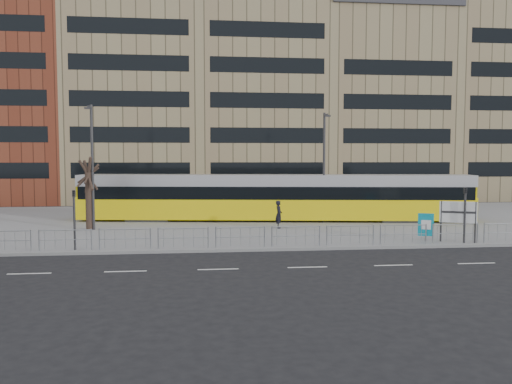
{
  "coord_description": "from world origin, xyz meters",
  "views": [
    {
      "loc": [
        -2.57,
        -25.72,
        4.93
      ],
      "look_at": [
        0.71,
        6.0,
        2.7
      ],
      "focal_mm": 35.0,
      "sensor_mm": 36.0,
      "label": 1
    }
  ],
  "objects": [
    {
      "name": "traffic_light_east",
      "position": [
        11.83,
        0.5,
        2.12
      ],
      "size": [
        0.21,
        0.23,
        3.1
      ],
      "rotation": [
        0.0,
        0.0,
        -0.23
      ],
      "color": "#2D2D30",
      "rests_on": "plaza"
    },
    {
      "name": "bare_tree",
      "position": [
        -10.18,
        8.02,
        5.05
      ],
      "size": [
        3.81,
        3.81,
        6.66
      ],
      "color": "black",
      "rests_on": "plaza"
    },
    {
      "name": "traffic_light_west",
      "position": [
        -9.25,
        0.6,
        2.12
      ],
      "size": [
        0.19,
        0.22,
        3.1
      ],
      "rotation": [
        0.0,
        0.0,
        0.14
      ],
      "color": "#2D2D30",
      "rests_on": "plaza"
    },
    {
      "name": "pedestrian",
      "position": [
        2.4,
        7.36,
        1.08
      ],
      "size": [
        0.5,
        0.71,
        1.87
      ],
      "primitive_type": "imported",
      "rotation": [
        0.0,
        0.0,
        1.5
      ],
      "color": "black",
      "rests_on": "plaza"
    },
    {
      "name": "road_markings",
      "position": [
        1.0,
        -4.0,
        0.01
      ],
      "size": [
        62.0,
        0.12,
        0.01
      ],
      "primitive_type": "cube",
      "color": "white",
      "rests_on": "ground"
    },
    {
      "name": "ad_panel",
      "position": [
        9.9,
        1.2,
        1.09
      ],
      "size": [
        0.82,
        0.38,
        1.6
      ],
      "rotation": [
        0.0,
        0.0,
        -0.38
      ],
      "color": "#2D2D30",
      "rests_on": "plaza"
    },
    {
      "name": "building_row",
      "position": [
        1.55,
        34.27,
        12.91
      ],
      "size": [
        70.4,
        18.4,
        31.2
      ],
      "color": "brown",
      "rests_on": "ground"
    },
    {
      "name": "plaza",
      "position": [
        0.0,
        12.0,
        0.07
      ],
      "size": [
        64.0,
        24.0,
        0.15
      ],
      "primitive_type": "cube",
      "color": "slate",
      "rests_on": "ground"
    },
    {
      "name": "tram",
      "position": [
        2.67,
        11.52,
        1.89
      ],
      "size": [
        29.52,
        6.6,
        3.47
      ],
      "rotation": [
        0.0,
        0.0,
        -0.13
      ],
      "color": "yellow",
      "rests_on": "plaza"
    },
    {
      "name": "lamp_post_west",
      "position": [
        -9.89,
        7.9,
        4.62
      ],
      "size": [
        0.45,
        1.04,
        8.2
      ],
      "color": "#2D2D30",
      "rests_on": "plaza"
    },
    {
      "name": "station_sign",
      "position": [
        11.61,
        0.8,
        1.74
      ],
      "size": [
        1.88,
        0.83,
        2.3
      ],
      "rotation": [
        0.0,
        0.0,
        -0.39
      ],
      "color": "#2D2D30",
      "rests_on": "plaza"
    },
    {
      "name": "pedestrian_barrier",
      "position": [
        2.0,
        0.5,
        0.98
      ],
      "size": [
        32.07,
        0.07,
        1.1
      ],
      "color": "#92959A",
      "rests_on": "plaza"
    },
    {
      "name": "ground",
      "position": [
        0.0,
        0.0,
        0.0
      ],
      "size": [
        120.0,
        120.0,
        0.0
      ],
      "primitive_type": "plane",
      "color": "black",
      "rests_on": "ground"
    },
    {
      "name": "kerb",
      "position": [
        0.0,
        0.05,
        0.07
      ],
      "size": [
        64.0,
        0.25,
        0.17
      ],
      "primitive_type": "cube",
      "color": "gray",
      "rests_on": "ground"
    },
    {
      "name": "lamp_post_east",
      "position": [
        6.15,
        10.06,
        4.53
      ],
      "size": [
        0.45,
        1.04,
        8.01
      ],
      "color": "#2D2D30",
      "rests_on": "plaza"
    }
  ]
}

